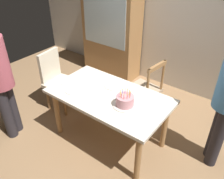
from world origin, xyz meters
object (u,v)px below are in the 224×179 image
object	(u,v)px
dining_table	(109,101)
birthday_cake	(125,101)
plate_far_side	(113,86)
china_cabinet	(111,27)
plate_near_celebrant	(74,90)
chair_spindle_back	(144,90)
chair_upholstered	(56,77)

from	to	relation	value
dining_table	birthday_cake	world-z (taller)	birthday_cake
birthday_cake	dining_table	bearing A→B (deg)	168.07
dining_table	plate_far_side	xyz separation A→B (m)	(-0.08, 0.19, 0.10)
plate_far_side	china_cabinet	size ratio (longest dim) A/B	0.12
birthday_cake	plate_far_side	xyz separation A→B (m)	(-0.36, 0.25, -0.06)
plate_near_celebrant	china_cabinet	xyz separation A→B (m)	(-0.73, 1.75, 0.21)
chair_spindle_back	chair_upholstered	size ratio (longest dim) A/B	1.00
chair_spindle_back	plate_near_celebrant	bearing A→B (deg)	-118.76
chair_upholstered	chair_spindle_back	bearing A→B (deg)	26.45
birthday_cake	chair_spindle_back	size ratio (longest dim) A/B	0.29
china_cabinet	dining_table	bearing A→B (deg)	-53.60
birthday_cake	plate_near_celebrant	xyz separation A→B (m)	(-0.70, -0.13, -0.06)
plate_far_side	chair_spindle_back	bearing A→B (deg)	72.60
dining_table	china_cabinet	bearing A→B (deg)	126.40
plate_near_celebrant	plate_far_side	xyz separation A→B (m)	(0.34, 0.38, 0.00)
dining_table	birthday_cake	size ratio (longest dim) A/B	5.38
plate_near_celebrant	china_cabinet	world-z (taller)	china_cabinet
chair_upholstered	china_cabinet	world-z (taller)	china_cabinet
birthday_cake	china_cabinet	size ratio (longest dim) A/B	0.15
birthday_cake	plate_far_side	bearing A→B (deg)	144.93
birthday_cake	plate_near_celebrant	bearing A→B (deg)	-169.30
plate_far_side	chair_spindle_back	distance (m)	0.64
china_cabinet	plate_near_celebrant	bearing A→B (deg)	-67.23
chair_upholstered	china_cabinet	bearing A→B (deg)	90.26
plate_near_celebrant	china_cabinet	bearing A→B (deg)	112.77
birthday_cake	china_cabinet	bearing A→B (deg)	131.48
plate_near_celebrant	plate_far_side	distance (m)	0.51
chair_spindle_back	china_cabinet	world-z (taller)	china_cabinet
plate_near_celebrant	dining_table	bearing A→B (deg)	24.73
plate_near_celebrant	chair_upholstered	xyz separation A→B (m)	(-0.73, 0.32, -0.21)
chair_spindle_back	plate_far_side	bearing A→B (deg)	-107.40
plate_near_celebrant	birthday_cake	bearing A→B (deg)	10.70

